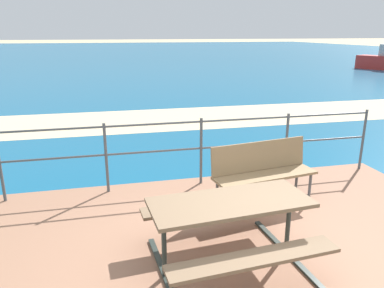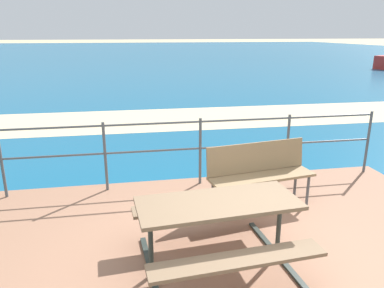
{
  "view_description": "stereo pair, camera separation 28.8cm",
  "coord_description": "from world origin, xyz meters",
  "views": [
    {
      "loc": [
        -1.39,
        -3.02,
        2.43
      ],
      "look_at": [
        -0.08,
        2.68,
        0.64
      ],
      "focal_mm": 34.44,
      "sensor_mm": 36.0,
      "label": 1
    },
    {
      "loc": [
        -1.11,
        -3.08,
        2.43
      ],
      "look_at": [
        -0.08,
        2.68,
        0.64
      ],
      "focal_mm": 34.44,
      "sensor_mm": 36.0,
      "label": 2
    }
  ],
  "objects": [
    {
      "name": "railing_fence",
      "position": [
        0.0,
        2.37,
        0.75
      ],
      "size": [
        5.94,
        0.04,
        1.08
      ],
      "color": "#4C5156",
      "rests_on": "patio_paving"
    },
    {
      "name": "sea_water",
      "position": [
        0.0,
        40.0,
        0.01
      ],
      "size": [
        90.0,
        90.0,
        0.01
      ],
      "primitive_type": "cube",
      "color": "#145B84",
      "rests_on": "ground"
    },
    {
      "name": "beach_strip",
      "position": [
        0.0,
        7.27,
        0.01
      ],
      "size": [
        54.02,
        3.23,
        0.01
      ],
      "primitive_type": "cube",
      "rotation": [
        0.0,
        0.0,
        -0.01
      ],
      "color": "beige",
      "rests_on": "ground"
    },
    {
      "name": "park_bench",
      "position": [
        0.65,
        1.44,
        0.61
      ],
      "size": [
        1.53,
        0.65,
        0.9
      ],
      "rotation": [
        0.0,
        0.0,
        0.16
      ],
      "color": "#8C704C",
      "rests_on": "patio_paving"
    },
    {
      "name": "patio_paving",
      "position": [
        0.0,
        0.0,
        0.03
      ],
      "size": [
        6.4,
        5.2,
        0.06
      ],
      "primitive_type": "cube",
      "color": "#996B51",
      "rests_on": "ground"
    },
    {
      "name": "ground_plane",
      "position": [
        0.0,
        0.0,
        0.0
      ],
      "size": [
        240.0,
        240.0,
        0.0
      ],
      "primitive_type": "plane",
      "color": "tan"
    },
    {
      "name": "picnic_table",
      "position": [
        -0.26,
        0.17,
        0.62
      ],
      "size": [
        1.74,
        1.51,
        0.74
      ],
      "rotation": [
        0.0,
        0.0,
        0.08
      ],
      "color": "#7A6047",
      "rests_on": "patio_paving"
    }
  ]
}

